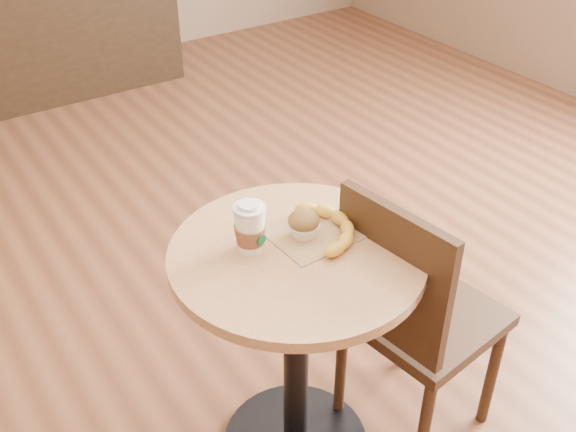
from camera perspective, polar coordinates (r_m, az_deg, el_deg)
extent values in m
cylinder|color=black|center=(1.91, 0.68, -11.97)|extent=(0.07, 0.07, 0.72)
cylinder|color=tan|center=(1.67, 0.77, -3.35)|extent=(0.64, 0.64, 0.03)
cube|color=#372313|center=(1.99, 11.46, -8.28)|extent=(0.43, 0.43, 0.04)
cylinder|color=#372313|center=(2.18, 16.92, -12.51)|extent=(0.03, 0.03, 0.43)
cylinder|color=#372313|center=(2.30, 10.28, -8.40)|extent=(0.03, 0.03, 0.43)
cylinder|color=#372313|center=(1.99, 11.43, -17.32)|extent=(0.03, 0.03, 0.43)
cylinder|color=#372313|center=(2.12, 4.51, -12.42)|extent=(0.03, 0.03, 0.43)
cube|color=#372313|center=(1.73, 8.76, -5.06)|extent=(0.08, 0.36, 0.40)
cube|color=#A27C4E|center=(1.72, 2.58, -1.40)|extent=(0.25, 0.19, 0.00)
cylinder|color=silver|center=(1.59, -3.30, 0.63)|extent=(0.08, 0.08, 0.01)
cylinder|color=silver|center=(1.59, -3.31, 0.91)|extent=(0.05, 0.05, 0.01)
cylinder|color=#085326|center=(1.61, -2.22, -2.06)|extent=(0.03, 0.01, 0.03)
ellipsoid|color=brown|center=(1.67, 1.35, -0.38)|extent=(0.08, 0.08, 0.05)
ellipsoid|color=#F7ECC5|center=(1.67, 1.35, 0.09)|extent=(0.03, 0.03, 0.02)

